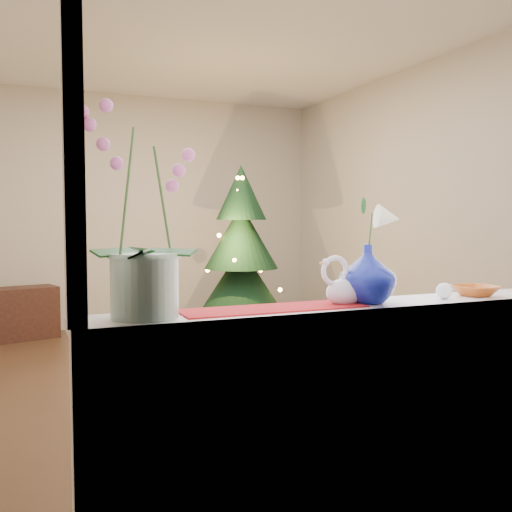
{
  "coord_description": "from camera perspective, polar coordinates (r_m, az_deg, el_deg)",
  "views": [
    {
      "loc": [
        -1.24,
        -4.25,
        1.24
      ],
      "look_at": [
        -0.04,
        -1.4,
        1.05
      ],
      "focal_mm": 40.0,
      "sensor_mm": 36.0,
      "label": 1
    }
  ],
  "objects": [
    {
      "name": "swan",
      "position": [
        2.22,
        8.87,
        -2.52
      ],
      "size": [
        0.23,
        0.17,
        0.18
      ],
      "primitive_type": null,
      "rotation": [
        0.0,
        0.0,
        -0.36
      ],
      "color": "silver",
      "rests_on": "windowsill"
    },
    {
      "name": "paperweight",
      "position": [
        2.48,
        18.31,
        -3.34
      ],
      "size": [
        0.07,
        0.07,
        0.07
      ],
      "primitive_type": "sphere",
      "rotation": [
        0.0,
        0.0,
        -0.07
      ],
      "color": "white",
      "rests_on": "windowsill"
    },
    {
      "name": "ground",
      "position": [
        4.6,
        -6.44,
        -12.13
      ],
      "size": [
        5.0,
        5.0,
        0.0
      ],
      "primitive_type": "plane",
      "color": "#3E2919",
      "rests_on": "ground"
    },
    {
      "name": "orchid_pot",
      "position": [
        1.92,
        -11.18,
        4.5
      ],
      "size": [
        0.25,
        0.25,
        0.71
      ],
      "primitive_type": null,
      "rotation": [
        0.0,
        0.0,
        0.04
      ],
      "color": "beige",
      "rests_on": "windowsill"
    },
    {
      "name": "lily",
      "position": [
        2.27,
        11.17,
        4.52
      ],
      "size": [
        0.15,
        0.08,
        0.2
      ],
      "primitive_type": null,
      "color": "silver",
      "rests_on": "blue_vase"
    },
    {
      "name": "window_frame",
      "position": [
        2.22,
        12.23,
        15.35
      ],
      "size": [
        2.22,
        0.06,
        1.6
      ],
      "primitive_type": null,
      "color": "white",
      "rests_on": "windowsill"
    },
    {
      "name": "wall_front",
      "position": [
        2.15,
        12.57,
        6.31
      ],
      "size": [
        4.5,
        0.1,
        2.7
      ],
      "primitive_type": "cube",
      "color": "beige",
      "rests_on": "ground"
    },
    {
      "name": "blue_vase",
      "position": [
        2.27,
        11.1,
        -1.33
      ],
      "size": [
        0.34,
        0.34,
        0.26
      ],
      "primitive_type": "imported",
      "rotation": [
        0.0,
        0.0,
        0.44
      ],
      "color": "navy",
      "rests_on": "windowsill"
    },
    {
      "name": "runner",
      "position": [
        2.09,
        1.77,
        -5.25
      ],
      "size": [
        0.7,
        0.2,
        0.01
      ],
      "primitive_type": "cube",
      "color": "maroon",
      "rests_on": "windowsill"
    },
    {
      "name": "xmas_tree",
      "position": [
        5.79,
        -1.49,
        0.17
      ],
      "size": [
        1.25,
        1.25,
        1.8
      ],
      "primitive_type": null,
      "rotation": [
        0.0,
        0.0,
        -0.33
      ],
      "color": "black",
      "rests_on": "ground"
    },
    {
      "name": "window_apron",
      "position": [
        2.32,
        11.65,
        -16.75
      ],
      "size": [
        2.2,
        0.08,
        0.88
      ],
      "primitive_type": "cube",
      "color": "white",
      "rests_on": "ground"
    },
    {
      "name": "amber_dish",
      "position": [
        2.63,
        21.08,
        -3.32
      ],
      "size": [
        0.16,
        0.16,
        0.04
      ],
      "primitive_type": "imported",
      "rotation": [
        0.0,
        0.0,
        0.04
      ],
      "color": "#A94C17",
      "rests_on": "windowsill"
    },
    {
      "name": "ceiling",
      "position": [
        4.66,
        -6.69,
        21.75
      ],
      "size": [
        5.0,
        5.0,
        0.0
      ],
      "primitive_type": "plane",
      "color": "white",
      "rests_on": "wall_back"
    },
    {
      "name": "windowsill",
      "position": [
        2.28,
        10.51,
        -5.17
      ],
      "size": [
        2.2,
        0.26,
        0.04
      ],
      "primitive_type": "cube",
      "color": "white",
      "rests_on": "window_apron"
    },
    {
      "name": "wall_right",
      "position": [
        5.5,
        16.63,
        4.54
      ],
      "size": [
        0.1,
        5.0,
        2.7
      ],
      "primitive_type": "cube",
      "color": "beige",
      "rests_on": "ground"
    },
    {
      "name": "wall_back",
      "position": [
        6.87,
        -12.43,
        4.38
      ],
      "size": [
        4.5,
        0.1,
        2.7
      ],
      "primitive_type": "cube",
      "color": "beige",
      "rests_on": "ground"
    },
    {
      "name": "side_table",
      "position": [
        6.47,
        -22.54,
        -5.33
      ],
      "size": [
        0.8,
        0.54,
        0.55
      ],
      "primitive_type": "cube",
      "rotation": [
        0.0,
        0.0,
        0.26
      ],
      "color": "black",
      "rests_on": "ground"
    }
  ]
}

